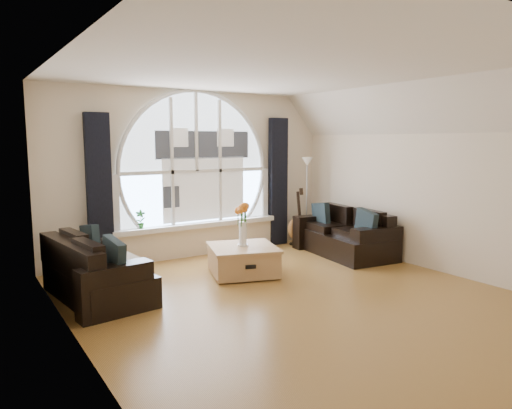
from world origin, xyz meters
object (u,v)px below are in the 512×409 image
(sofa_left, at_px, (98,266))
(guitar, at_px, (297,217))
(vase_flowers, at_px, (243,219))
(potted_plant, at_px, (141,219))
(sofa_right, at_px, (344,231))
(coffee_chest, at_px, (243,259))
(floor_lamp, at_px, (307,201))

(sofa_left, distance_m, guitar, 3.93)
(vase_flowers, relative_size, guitar, 0.66)
(potted_plant, bearing_deg, sofa_right, -23.53)
(coffee_chest, bearing_deg, sofa_left, -164.13)
(floor_lamp, height_order, potted_plant, floor_lamp)
(vase_flowers, relative_size, floor_lamp, 0.44)
(sofa_left, relative_size, sofa_right, 0.98)
(sofa_left, height_order, coffee_chest, sofa_left)
(sofa_right, relative_size, coffee_chest, 1.82)
(sofa_right, xyz_separation_m, coffee_chest, (-2.02, -0.07, -0.18))
(floor_lamp, bearing_deg, sofa_left, -165.97)
(vase_flowers, height_order, guitar, vase_flowers)
(coffee_chest, bearing_deg, sofa_right, 20.01)
(floor_lamp, relative_size, guitar, 1.51)
(sofa_right, relative_size, potted_plant, 5.75)
(sofa_left, bearing_deg, guitar, 7.10)
(vase_flowers, distance_m, guitar, 2.09)
(sofa_right, distance_m, floor_lamp, 1.10)
(coffee_chest, distance_m, guitar, 2.11)
(potted_plant, bearing_deg, sofa_left, -127.49)
(coffee_chest, bearing_deg, potted_plant, 144.06)
(vase_flowers, xyz_separation_m, potted_plant, (-1.01, 1.37, -0.10))
(sofa_right, xyz_separation_m, potted_plant, (-3.02, 1.32, 0.30))
(floor_lamp, bearing_deg, guitar, -173.03)
(vase_flowers, height_order, floor_lamp, floor_lamp)
(coffee_chest, height_order, guitar, guitar)
(sofa_left, distance_m, coffee_chest, 2.01)
(guitar, bearing_deg, sofa_right, -66.44)
(sofa_right, bearing_deg, coffee_chest, -170.41)
(coffee_chest, height_order, potted_plant, potted_plant)
(potted_plant, bearing_deg, vase_flowers, -53.64)
(coffee_chest, bearing_deg, floor_lamp, 46.20)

